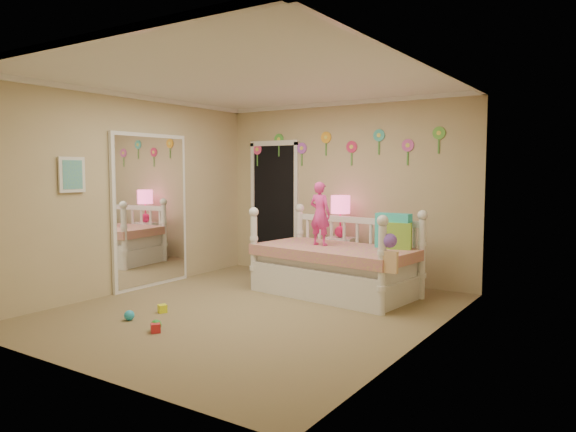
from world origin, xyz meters
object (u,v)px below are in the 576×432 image
Objects in this scene: nightstand at (340,260)px; table_lamp at (340,210)px; child at (320,214)px; daybed at (335,251)px.

nightstand is 0.72m from table_lamp.
table_lamp is (-0.09, 0.73, 0.00)m from child.
daybed is 2.49× the size of child.
daybed is at bearing -172.86° from child.
child is at bearing -83.30° from table_lamp.
child is (-0.22, -0.01, 0.48)m from daybed.
table_lamp is (-0.30, 0.72, 0.48)m from daybed.
child is 1.29× the size of nightstand.
nightstand is at bearing 0.00° from table_lamp.
table_lamp is at bearing -78.72° from child.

